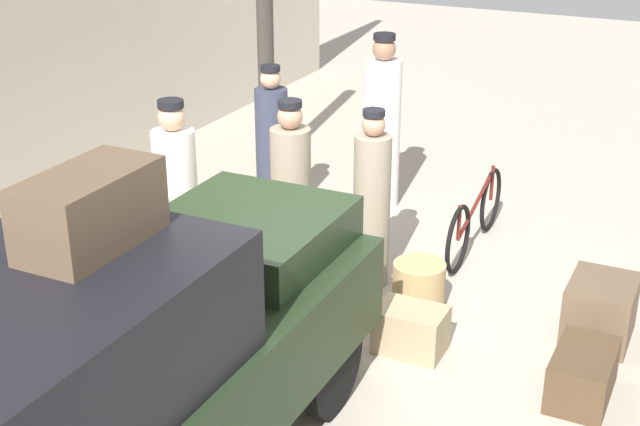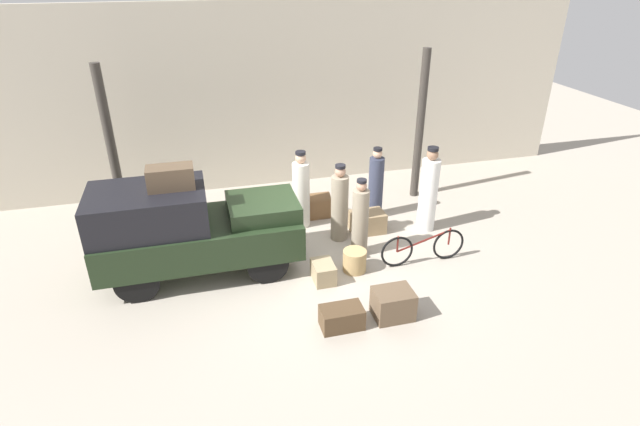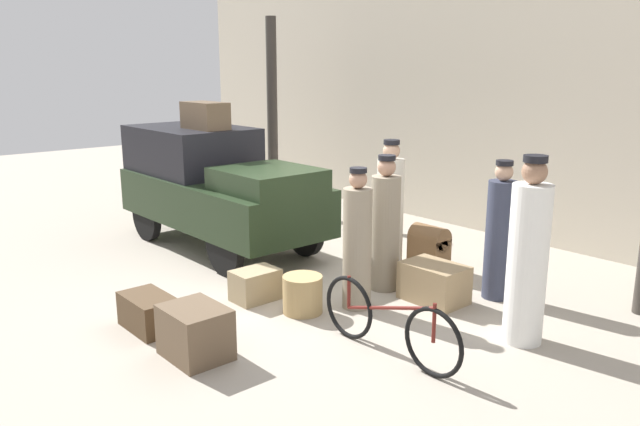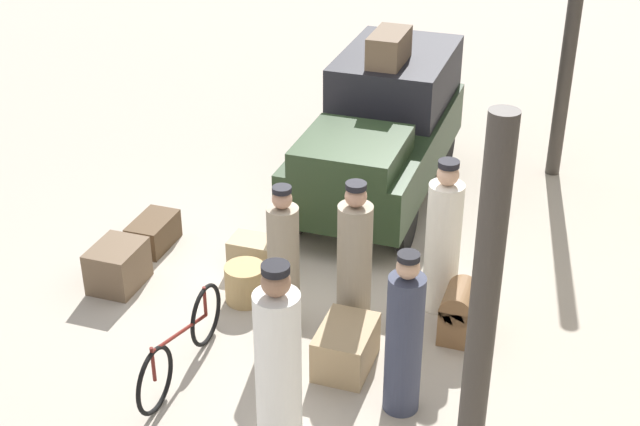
{
  "view_description": "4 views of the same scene",
  "coord_description": "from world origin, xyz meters",
  "px_view_note": "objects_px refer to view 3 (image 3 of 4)",
  "views": [
    {
      "loc": [
        -5.71,
        -2.67,
        3.72
      ],
      "look_at": [
        0.2,
        0.2,
        0.95
      ],
      "focal_mm": 50.0,
      "sensor_mm": 36.0,
      "label": 1
    },
    {
      "loc": [
        -1.97,
        -8.05,
        5.33
      ],
      "look_at": [
        0.2,
        0.2,
        0.95
      ],
      "focal_mm": 28.0,
      "sensor_mm": 36.0,
      "label": 2
    },
    {
      "loc": [
        5.78,
        -4.66,
        2.71
      ],
      "look_at": [
        0.2,
        0.2,
        0.95
      ],
      "focal_mm": 35.0,
      "sensor_mm": 36.0,
      "label": 3
    },
    {
      "loc": [
        8.14,
        2.9,
        5.53
      ],
      "look_at": [
        0.2,
        0.2,
        0.95
      ],
      "focal_mm": 50.0,
      "sensor_mm": 36.0,
      "label": 4
    }
  ],
  "objects_px": {
    "suitcase_tan_flat": "(195,332)",
    "porter_carrying_trunk": "(500,236)",
    "conductor_in_dark_uniform": "(390,208)",
    "wicker_basket": "(303,294)",
    "porter_standing_middle": "(357,244)",
    "trunk_wicker_pale": "(255,285)",
    "trunk_umber_medium": "(149,312)",
    "suitcase_small_leather": "(434,283)",
    "bicycle": "(388,323)",
    "porter_lifting_near_truck": "(528,259)",
    "trunk_barrel_dark": "(429,246)",
    "trunk_on_truck_roof": "(205,116)",
    "truck": "(215,184)",
    "porter_with_bicycle": "(385,229)"
  },
  "relations": [
    {
      "from": "suitcase_small_leather",
      "to": "trunk_barrel_dark",
      "type": "height_order",
      "value": "trunk_barrel_dark"
    },
    {
      "from": "bicycle",
      "to": "porter_standing_middle",
      "type": "relative_size",
      "value": 1.07
    },
    {
      "from": "porter_lifting_near_truck",
      "to": "bicycle",
      "type": "bearing_deg",
      "value": -117.72
    },
    {
      "from": "porter_standing_middle",
      "to": "trunk_on_truck_roof",
      "type": "xyz_separation_m",
      "value": [
        -3.43,
        0.15,
        1.23
      ]
    },
    {
      "from": "bicycle",
      "to": "porter_lifting_near_truck",
      "type": "distance_m",
      "value": 1.52
    },
    {
      "from": "conductor_in_dark_uniform",
      "to": "truck",
      "type": "bearing_deg",
      "value": -151.19
    },
    {
      "from": "wicker_basket",
      "to": "porter_standing_middle",
      "type": "height_order",
      "value": "porter_standing_middle"
    },
    {
      "from": "bicycle",
      "to": "suitcase_small_leather",
      "type": "relative_size",
      "value": 2.39
    },
    {
      "from": "trunk_umber_medium",
      "to": "suitcase_small_leather",
      "type": "height_order",
      "value": "suitcase_small_leather"
    },
    {
      "from": "wicker_basket",
      "to": "porter_lifting_near_truck",
      "type": "height_order",
      "value": "porter_lifting_near_truck"
    },
    {
      "from": "conductor_in_dark_uniform",
      "to": "porter_standing_middle",
      "type": "xyz_separation_m",
      "value": [
        0.85,
        -1.46,
        -0.05
      ]
    },
    {
      "from": "bicycle",
      "to": "porter_carrying_trunk",
      "type": "height_order",
      "value": "porter_carrying_trunk"
    },
    {
      "from": "trunk_barrel_dark",
      "to": "suitcase_tan_flat",
      "type": "bearing_deg",
      "value": -85.74
    },
    {
      "from": "bicycle",
      "to": "porter_standing_middle",
      "type": "xyz_separation_m",
      "value": [
        -1.08,
        0.64,
        0.41
      ]
    },
    {
      "from": "truck",
      "to": "trunk_wicker_pale",
      "type": "bearing_deg",
      "value": -21.25
    },
    {
      "from": "wicker_basket",
      "to": "trunk_wicker_pale",
      "type": "bearing_deg",
      "value": -164.99
    },
    {
      "from": "porter_lifting_near_truck",
      "to": "truck",
      "type": "bearing_deg",
      "value": -174.58
    },
    {
      "from": "wicker_basket",
      "to": "porter_carrying_trunk",
      "type": "bearing_deg",
      "value": 60.4
    },
    {
      "from": "porter_standing_middle",
      "to": "trunk_barrel_dark",
      "type": "xyz_separation_m",
      "value": [
        -0.39,
        1.76,
        -0.44
      ]
    },
    {
      "from": "porter_with_bicycle",
      "to": "trunk_on_truck_roof",
      "type": "height_order",
      "value": "trunk_on_truck_roof"
    },
    {
      "from": "wicker_basket",
      "to": "trunk_on_truck_roof",
      "type": "bearing_deg",
      "value": 167.22
    },
    {
      "from": "porter_with_bicycle",
      "to": "trunk_barrel_dark",
      "type": "distance_m",
      "value": 1.18
    },
    {
      "from": "bicycle",
      "to": "trunk_umber_medium",
      "type": "xyz_separation_m",
      "value": [
        -2.08,
        -1.43,
        -0.15
      ]
    },
    {
      "from": "trunk_umber_medium",
      "to": "suitcase_tan_flat",
      "type": "height_order",
      "value": "suitcase_tan_flat"
    },
    {
      "from": "suitcase_tan_flat",
      "to": "porter_carrying_trunk",
      "type": "bearing_deg",
      "value": 74.41
    },
    {
      "from": "porter_lifting_near_truck",
      "to": "porter_standing_middle",
      "type": "relative_size",
      "value": 1.16
    },
    {
      "from": "porter_carrying_trunk",
      "to": "trunk_wicker_pale",
      "type": "distance_m",
      "value": 2.93
    },
    {
      "from": "wicker_basket",
      "to": "porter_carrying_trunk",
      "type": "xyz_separation_m",
      "value": [
        1.16,
        2.04,
        0.55
      ]
    },
    {
      "from": "truck",
      "to": "bicycle",
      "type": "xyz_separation_m",
      "value": [
        4.32,
        -0.79,
        -0.63
      ]
    },
    {
      "from": "porter_standing_middle",
      "to": "suitcase_small_leather",
      "type": "bearing_deg",
      "value": 60.35
    },
    {
      "from": "truck",
      "to": "trunk_wicker_pale",
      "type": "relative_size",
      "value": 6.87
    },
    {
      "from": "suitcase_small_leather",
      "to": "trunk_on_truck_roof",
      "type": "relative_size",
      "value": 0.92
    },
    {
      "from": "porter_with_bicycle",
      "to": "bicycle",
      "type": "bearing_deg",
      "value": -45.68
    },
    {
      "from": "trunk_wicker_pale",
      "to": "porter_with_bicycle",
      "type": "bearing_deg",
      "value": 62.91
    },
    {
      "from": "porter_lifting_near_truck",
      "to": "trunk_umber_medium",
      "type": "bearing_deg",
      "value": -135.55
    },
    {
      "from": "trunk_barrel_dark",
      "to": "trunk_on_truck_roof",
      "type": "xyz_separation_m",
      "value": [
        -3.04,
        -1.61,
        1.67
      ]
    },
    {
      "from": "porter_with_bicycle",
      "to": "suitcase_small_leather",
      "type": "distance_m",
      "value": 0.88
    },
    {
      "from": "trunk_umber_medium",
      "to": "suitcase_small_leather",
      "type": "relative_size",
      "value": 0.94
    },
    {
      "from": "truck",
      "to": "suitcase_tan_flat",
      "type": "bearing_deg",
      "value": -34.82
    },
    {
      "from": "truck",
      "to": "porter_with_bicycle",
      "type": "height_order",
      "value": "truck"
    },
    {
      "from": "bicycle",
      "to": "porter_carrying_trunk",
      "type": "bearing_deg",
      "value": 95.56
    },
    {
      "from": "trunk_barrel_dark",
      "to": "wicker_basket",
      "type": "bearing_deg",
      "value": -87.52
    },
    {
      "from": "porter_carrying_trunk",
      "to": "conductor_in_dark_uniform",
      "type": "bearing_deg",
      "value": -179.44
    },
    {
      "from": "trunk_on_truck_roof",
      "to": "trunk_umber_medium",
      "type": "bearing_deg",
      "value": -42.36
    },
    {
      "from": "wicker_basket",
      "to": "trunk_wicker_pale",
      "type": "xyz_separation_m",
      "value": [
        -0.66,
        -0.18,
        -0.03
      ]
    },
    {
      "from": "porter_lifting_near_truck",
      "to": "trunk_barrel_dark",
      "type": "distance_m",
      "value": 2.48
    },
    {
      "from": "conductor_in_dark_uniform",
      "to": "porter_carrying_trunk",
      "type": "relative_size",
      "value": 1.05
    },
    {
      "from": "porter_lifting_near_truck",
      "to": "trunk_on_truck_roof",
      "type": "xyz_separation_m",
      "value": [
        -5.17,
        -0.47,
        1.11
      ]
    },
    {
      "from": "truck",
      "to": "trunk_umber_medium",
      "type": "xyz_separation_m",
      "value": [
        2.24,
        -2.22,
        -0.78
      ]
    },
    {
      "from": "trunk_barrel_dark",
      "to": "trunk_wicker_pale",
      "type": "height_order",
      "value": "trunk_barrel_dark"
    }
  ]
}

